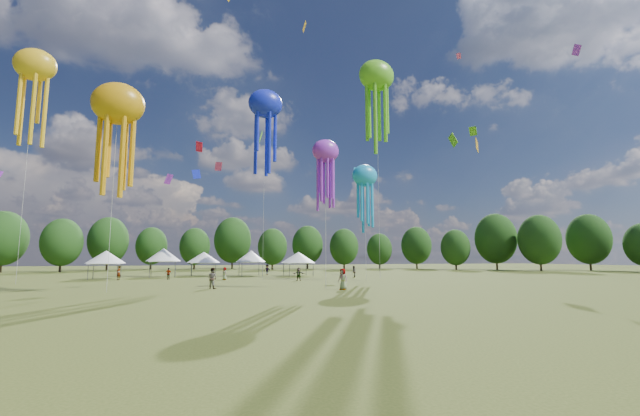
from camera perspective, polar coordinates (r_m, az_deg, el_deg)
name	(u,v)px	position (r m, az deg, el deg)	size (l,w,h in m)	color
ground	(490,367)	(12.45, 22.70, -19.84)	(300.00, 300.00, 0.00)	#384416
spectator_near	(212,278)	(39.49, -14.87, -9.51)	(0.94, 0.73, 1.93)	gray
spectators_far	(270,273)	(54.45, -7.06, -9.04)	(31.94, 33.43, 1.89)	gray
festival_tents	(210,257)	(64.54, -15.18, -6.61)	(32.31, 11.78, 4.26)	#47474C
show_kites	(261,113)	(54.03, -8.28, 13.05)	(48.16, 23.12, 31.76)	orange
small_kites	(252,54)	(59.00, -9.54, 20.55)	(73.35, 65.67, 44.38)	orange
treeline	(206,236)	(71.89, -15.64, -3.78)	(201.57, 95.24, 13.43)	#38281C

